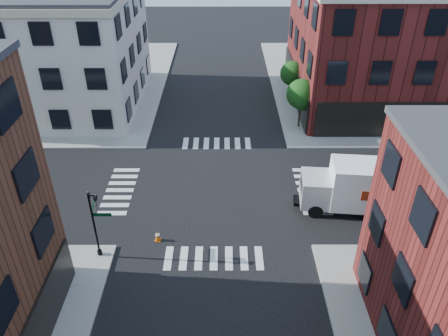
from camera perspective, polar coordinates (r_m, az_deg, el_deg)
The scene contains 10 objects.
ground at distance 31.92m, azimuth -1.11°, elevation -2.91°, with size 120.00×120.00×0.00m, color black.
sidewalk_ne at distance 54.47m, azimuth 22.30°, elevation 10.30°, with size 30.00×30.00×0.15m, color gray.
sidewalk_nw at distance 54.91m, azimuth -23.63°, elevation 10.17°, with size 30.00×30.00×0.15m, color gray.
building_ne at distance 48.15m, azimuth 25.20°, elevation 14.50°, with size 25.00×16.00×12.00m, color #401210.
building_nw at distance 48.13m, azimuth -24.88°, elevation 13.93°, with size 22.00×16.00×11.00m, color beige.
tree_near at distance 39.74m, azimuth 10.17°, elevation 9.29°, with size 2.69×2.69×4.49m.
tree_far at distance 45.34m, azimuth 8.96°, elevation 11.95°, with size 2.43×2.43×4.07m.
signal_pole at distance 25.91m, azimuth -16.53°, elevation -6.21°, with size 1.29×1.24×4.60m.
box_truck at distance 30.36m, azimuth 17.77°, elevation -2.42°, with size 8.20×3.16×3.64m.
traffic_cone at distance 27.77m, azimuth -8.67°, elevation -8.80°, with size 0.42×0.42×0.68m.
Camera 1 is at (0.57, -26.02, 18.48)m, focal length 35.00 mm.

